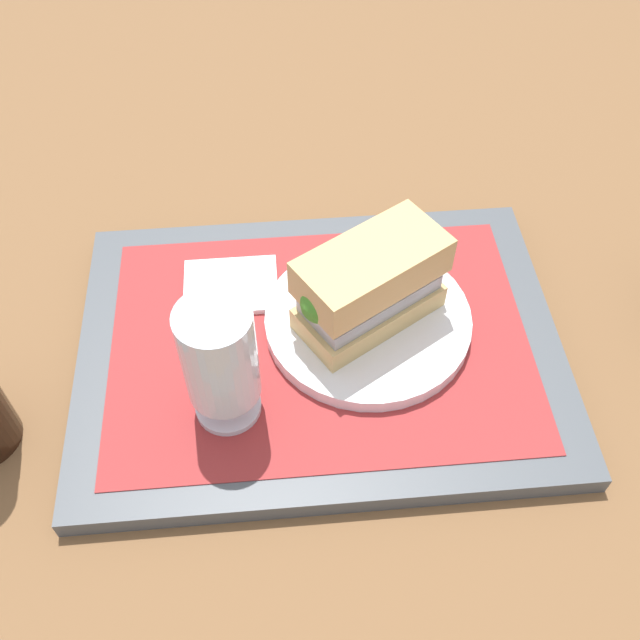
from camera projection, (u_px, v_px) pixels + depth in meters
The scene contains 7 objects.
ground_plane at pixel (320, 353), 0.68m from camera, with size 3.00×3.00×0.00m, color brown.
tray at pixel (320, 347), 0.67m from camera, with size 0.44×0.32×0.02m, color #4C5156.
placemat at pixel (320, 340), 0.66m from camera, with size 0.38×0.27×0.00m, color #9E2D2D.
plate at pixel (368, 320), 0.67m from camera, with size 0.19×0.19×0.01m, color white.
sandwich at pixel (368, 286), 0.63m from camera, with size 0.14×0.12×0.08m.
beer_glass at pixel (220, 362), 0.56m from camera, with size 0.06×0.06×0.12m.
napkin_folded at pixel (231, 286), 0.70m from camera, with size 0.09×0.07×0.01m, color white.
Camera 1 is at (0.03, 0.40, 0.55)m, focal length 40.66 mm.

